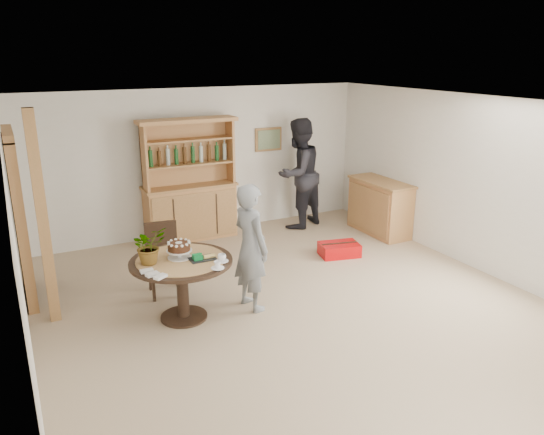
{
  "coord_description": "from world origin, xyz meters",
  "views": [
    {
      "loc": [
        -2.98,
        -5.05,
        3.07
      ],
      "look_at": [
        -0.06,
        0.67,
        1.05
      ],
      "focal_mm": 35.0,
      "sensor_mm": 36.0,
      "label": 1
    }
  ],
  "objects_px": {
    "sideboard": "(380,207)",
    "dining_chair": "(163,254)",
    "teen_boy": "(251,247)",
    "adult_person": "(298,174)",
    "hutch": "(190,199)",
    "red_suitcase": "(339,249)",
    "dining_table": "(182,271)"
  },
  "relations": [
    {
      "from": "red_suitcase",
      "to": "adult_person",
      "type": "bearing_deg",
      "value": 97.69
    },
    {
      "from": "adult_person",
      "to": "red_suitcase",
      "type": "height_order",
      "value": "adult_person"
    },
    {
      "from": "dining_chair",
      "to": "teen_boy",
      "type": "xyz_separation_m",
      "value": [
        0.84,
        -0.93,
        0.26
      ]
    },
    {
      "from": "dining_table",
      "to": "red_suitcase",
      "type": "distance_m",
      "value": 2.98
    },
    {
      "from": "dining_chair",
      "to": "adult_person",
      "type": "relative_size",
      "value": 0.48
    },
    {
      "from": "teen_boy",
      "to": "adult_person",
      "type": "distance_m",
      "value": 3.3
    },
    {
      "from": "teen_boy",
      "to": "dining_chair",
      "type": "bearing_deg",
      "value": 32.28
    },
    {
      "from": "hutch",
      "to": "red_suitcase",
      "type": "height_order",
      "value": "hutch"
    },
    {
      "from": "sideboard",
      "to": "hutch",
      "type": "bearing_deg",
      "value": 157.79
    },
    {
      "from": "sideboard",
      "to": "dining_chair",
      "type": "xyz_separation_m",
      "value": [
        -4.05,
        -0.64,
        0.06
      ]
    },
    {
      "from": "dining_table",
      "to": "teen_boy",
      "type": "bearing_deg",
      "value": -6.71
    },
    {
      "from": "hutch",
      "to": "teen_boy",
      "type": "relative_size",
      "value": 1.28
    },
    {
      "from": "dining_chair",
      "to": "adult_person",
      "type": "bearing_deg",
      "value": 35.86
    },
    {
      "from": "hutch",
      "to": "sideboard",
      "type": "distance_m",
      "value": 3.29
    },
    {
      "from": "adult_person",
      "to": "red_suitcase",
      "type": "distance_m",
      "value": 1.81
    },
    {
      "from": "dining_table",
      "to": "sideboard",
      "type": "bearing_deg",
      "value": 19.86
    },
    {
      "from": "teen_boy",
      "to": "red_suitcase",
      "type": "relative_size",
      "value": 2.36
    },
    {
      "from": "hutch",
      "to": "dining_chair",
      "type": "bearing_deg",
      "value": -118.22
    },
    {
      "from": "dining_chair",
      "to": "red_suitcase",
      "type": "distance_m",
      "value": 2.83
    },
    {
      "from": "red_suitcase",
      "to": "sideboard",
      "type": "bearing_deg",
      "value": 39.29
    },
    {
      "from": "sideboard",
      "to": "red_suitcase",
      "type": "relative_size",
      "value": 1.87
    },
    {
      "from": "hutch",
      "to": "dining_table",
      "type": "height_order",
      "value": "hutch"
    },
    {
      "from": "dining_chair",
      "to": "adult_person",
      "type": "xyz_separation_m",
      "value": [
        2.95,
        1.6,
        0.45
      ]
    },
    {
      "from": "teen_boy",
      "to": "adult_person",
      "type": "height_order",
      "value": "adult_person"
    },
    {
      "from": "sideboard",
      "to": "adult_person",
      "type": "distance_m",
      "value": 1.55
    },
    {
      "from": "sideboard",
      "to": "dining_table",
      "type": "relative_size",
      "value": 1.05
    },
    {
      "from": "sideboard",
      "to": "dining_chair",
      "type": "distance_m",
      "value": 4.1
    },
    {
      "from": "teen_boy",
      "to": "dining_table",
      "type": "bearing_deg",
      "value": 73.45
    },
    {
      "from": "dining_chair",
      "to": "red_suitcase",
      "type": "xyz_separation_m",
      "value": [
        2.8,
        0.03,
        -0.43
      ]
    },
    {
      "from": "sideboard",
      "to": "dining_chair",
      "type": "height_order",
      "value": "dining_chair"
    },
    {
      "from": "hutch",
      "to": "adult_person",
      "type": "distance_m",
      "value": 1.98
    },
    {
      "from": "dining_chair",
      "to": "adult_person",
      "type": "height_order",
      "value": "adult_person"
    }
  ]
}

